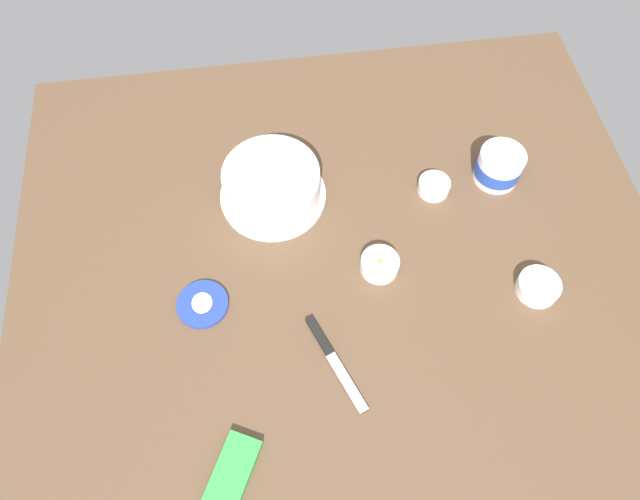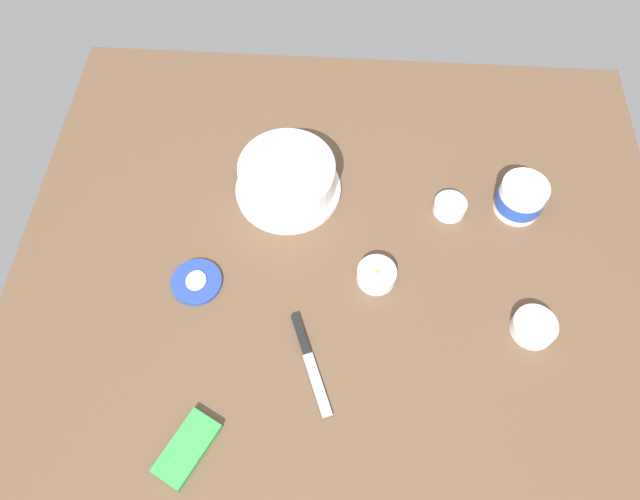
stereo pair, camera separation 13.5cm
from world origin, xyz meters
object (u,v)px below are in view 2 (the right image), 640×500
object	(u,v)px
spreading_knife	(307,354)
sprinkle_bowl_orange	(377,275)
sprinkle_bowl_blue	(534,327)
sprinkle_bowl_yellow	(450,207)
frosting_tub_lid	(196,282)
candy_box_lower	(187,449)
frosting_tub	(521,197)
frosted_cake	(287,177)

from	to	relation	value
spreading_knife	sprinkle_bowl_orange	size ratio (longest dim) A/B	2.53
sprinkle_bowl_orange	sprinkle_bowl_blue	bearing A→B (deg)	72.99
sprinkle_bowl_yellow	frosting_tub_lid	bearing A→B (deg)	-68.02
sprinkle_bowl_blue	candy_box_lower	bearing A→B (deg)	-67.20
sprinkle_bowl_blue	sprinkle_bowl_yellow	distance (m)	0.35
frosting_tub	sprinkle_bowl_orange	distance (m)	0.41
sprinkle_bowl_blue	sprinkle_bowl_yellow	bearing A→B (deg)	-151.18
frosted_cake	frosting_tub_lid	world-z (taller)	frosted_cake
sprinkle_bowl_yellow	candy_box_lower	bearing A→B (deg)	-41.96
frosted_cake	sprinkle_bowl_yellow	distance (m)	0.40
spreading_knife	sprinkle_bowl_blue	distance (m)	0.50
sprinkle_bowl_yellow	sprinkle_bowl_orange	bearing A→B (deg)	-41.40
sprinkle_bowl_orange	candy_box_lower	world-z (taller)	sprinkle_bowl_orange
spreading_knife	candy_box_lower	bearing A→B (deg)	-46.67
frosting_tub	sprinkle_bowl_blue	size ratio (longest dim) A/B	1.19
frosted_cake	sprinkle_bowl_yellow	bearing A→B (deg)	85.06
frosting_tub_lid	sprinkle_bowl_blue	size ratio (longest dim) A/B	1.21
spreading_knife	sprinkle_bowl_yellow	size ratio (longest dim) A/B	2.86
frosted_cake	candy_box_lower	distance (m)	0.66
frosting_tub_lid	sprinkle_bowl_yellow	size ratio (longest dim) A/B	1.47
frosting_tub	spreading_knife	xyz separation A→B (m)	(0.41, -0.49, -0.04)
frosting_tub	sprinkle_bowl_blue	world-z (taller)	frosting_tub
frosting_tub_lid	spreading_knife	distance (m)	0.31
sprinkle_bowl_blue	frosting_tub_lid	bearing A→B (deg)	-95.17
candy_box_lower	frosting_tub_lid	bearing A→B (deg)	-145.96
spreading_knife	sprinkle_bowl_orange	distance (m)	0.24
frosting_tub_lid	candy_box_lower	bearing A→B (deg)	6.76
sprinkle_bowl_blue	sprinkle_bowl_orange	distance (m)	0.36
spreading_knife	sprinkle_bowl_orange	world-z (taller)	sprinkle_bowl_orange
candy_box_lower	frosting_tub	bearing A→B (deg)	158.56
frosted_cake	spreading_knife	distance (m)	0.44
sprinkle_bowl_blue	frosting_tub	bearing A→B (deg)	-179.66
spreading_knife	sprinkle_bowl_blue	xyz separation A→B (m)	(-0.09, 0.49, 0.01)
frosting_tub	spreading_knife	bearing A→B (deg)	-49.71
spreading_knife	frosted_cake	bearing A→B (deg)	-169.47
spreading_knife	candy_box_lower	distance (m)	0.31
sprinkle_bowl_yellow	spreading_knife	bearing A→B (deg)	-39.12
frosted_cake	spreading_knife	world-z (taller)	frosted_cake
frosting_tub	sprinkle_bowl_yellow	world-z (taller)	frosting_tub
sprinkle_bowl_blue	sprinkle_bowl_orange	size ratio (longest dim) A/B	1.08
spreading_knife	candy_box_lower	xyz separation A→B (m)	(0.21, -0.22, 0.00)
candy_box_lower	sprinkle_bowl_blue	bearing A→B (deg)	140.08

